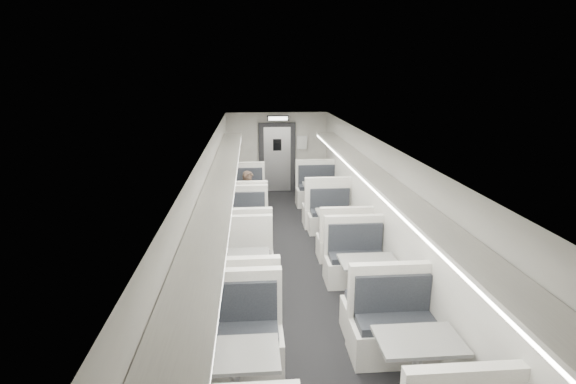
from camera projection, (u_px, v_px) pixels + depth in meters
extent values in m
cube|color=black|center=(297.00, 279.00, 8.12)|extent=(3.00, 12.00, 0.12)
cube|color=silver|center=(298.00, 141.00, 7.46)|extent=(3.00, 12.00, 0.12)
cube|color=beige|center=(277.00, 152.00, 13.62)|extent=(3.00, 0.12, 2.40)
cube|color=beige|center=(207.00, 215.00, 7.67)|extent=(0.12, 12.00, 2.40)
cube|color=beige|center=(385.00, 211.00, 7.92)|extent=(0.12, 12.00, 2.40)
cube|color=silver|center=(243.00, 221.00, 10.34)|extent=(1.14, 0.63, 0.48)
cube|color=black|center=(243.00, 208.00, 10.30)|extent=(1.01, 0.51, 0.11)
cube|color=silver|center=(242.00, 198.00, 9.96)|extent=(1.14, 0.13, 0.75)
cube|color=silver|center=(244.00, 201.00, 11.96)|extent=(1.14, 0.63, 0.48)
cube|color=black|center=(244.00, 190.00, 11.85)|extent=(1.01, 0.51, 0.11)
cube|color=silver|center=(243.00, 176.00, 12.02)|extent=(1.14, 0.13, 0.75)
cylinder|color=silver|center=(243.00, 205.00, 11.12)|extent=(0.11, 0.11, 0.74)
cylinder|color=silver|center=(244.00, 219.00, 11.21)|extent=(0.39, 0.39, 0.03)
cube|color=slate|center=(243.00, 189.00, 11.01)|extent=(0.95, 0.65, 0.04)
cube|color=silver|center=(241.00, 263.00, 8.09)|extent=(1.12, 0.62, 0.47)
cube|color=black|center=(241.00, 247.00, 8.04)|extent=(0.99, 0.49, 0.11)
cube|color=silver|center=(240.00, 236.00, 7.71)|extent=(1.12, 0.13, 0.74)
cube|color=silver|center=(243.00, 232.00, 9.67)|extent=(1.12, 0.62, 0.47)
cube|color=black|center=(242.00, 219.00, 9.56)|extent=(0.99, 0.49, 0.11)
cube|color=silver|center=(242.00, 202.00, 9.73)|extent=(1.12, 0.13, 0.74)
cylinder|color=silver|center=(242.00, 240.00, 8.85)|extent=(0.11, 0.11, 0.73)
cylinder|color=silver|center=(242.00, 256.00, 8.94)|extent=(0.38, 0.38, 0.03)
cube|color=slate|center=(241.00, 220.00, 8.74)|extent=(0.93, 0.63, 0.04)
cube|color=silver|center=(239.00, 317.00, 6.30)|extent=(1.15, 0.64, 0.49)
cube|color=black|center=(238.00, 297.00, 6.26)|extent=(1.02, 0.51, 0.11)
cube|color=silver|center=(237.00, 284.00, 5.92)|extent=(1.15, 0.13, 0.76)
cube|color=silver|center=(241.00, 267.00, 7.93)|extent=(1.15, 0.64, 0.49)
cube|color=black|center=(240.00, 252.00, 7.82)|extent=(1.02, 0.51, 0.11)
cube|color=silver|center=(240.00, 229.00, 7.99)|extent=(1.15, 0.13, 0.76)
cylinder|color=silver|center=(240.00, 281.00, 7.08)|extent=(0.11, 0.11, 0.75)
cylinder|color=silver|center=(240.00, 302.00, 7.18)|extent=(0.39, 0.39, 0.03)
cube|color=slate|center=(239.00, 257.00, 6.97)|extent=(0.95, 0.65, 0.04)
cube|color=silver|center=(237.00, 351.00, 5.54)|extent=(1.14, 0.64, 0.48)
cube|color=black|center=(236.00, 332.00, 5.43)|extent=(1.01, 0.51, 0.11)
cube|color=silver|center=(236.00, 297.00, 5.60)|extent=(1.14, 0.13, 0.75)
cube|color=slate|center=(233.00, 355.00, 4.59)|extent=(0.95, 0.65, 0.04)
cube|color=silver|center=(327.00, 215.00, 10.73)|extent=(1.14, 0.63, 0.48)
cube|color=black|center=(327.00, 203.00, 10.69)|extent=(1.01, 0.50, 0.11)
cube|color=silver|center=(329.00, 193.00, 10.35)|extent=(1.14, 0.13, 0.75)
cube|color=silver|center=(317.00, 197.00, 12.34)|extent=(1.14, 0.63, 0.48)
cube|color=black|center=(317.00, 186.00, 12.23)|extent=(1.01, 0.50, 0.11)
cube|color=silver|center=(316.00, 173.00, 12.40)|extent=(1.14, 0.13, 0.75)
cylinder|color=silver|center=(322.00, 201.00, 11.50)|extent=(0.11, 0.11, 0.74)
cylinder|color=silver|center=(321.00, 214.00, 11.60)|extent=(0.39, 0.39, 0.03)
cube|color=slate|center=(322.00, 185.00, 11.40)|extent=(0.94, 0.64, 0.04)
cube|color=silver|center=(343.00, 247.00, 8.86)|extent=(1.02, 0.57, 0.43)
cube|color=black|center=(343.00, 234.00, 8.82)|extent=(0.91, 0.45, 0.10)
cube|color=silver|center=(346.00, 224.00, 8.52)|extent=(1.02, 0.12, 0.68)
cube|color=silver|center=(330.00, 222.00, 10.31)|extent=(1.02, 0.57, 0.43)
cube|color=black|center=(331.00, 212.00, 10.21)|extent=(0.91, 0.45, 0.10)
cube|color=silver|center=(329.00, 197.00, 10.37)|extent=(1.02, 0.12, 0.68)
cylinder|color=silver|center=(336.00, 229.00, 9.56)|extent=(0.10, 0.10, 0.67)
cylinder|color=silver|center=(336.00, 243.00, 9.64)|extent=(0.35, 0.35, 0.03)
cube|color=slate|center=(337.00, 212.00, 9.46)|extent=(0.85, 0.58, 0.04)
cube|color=silver|center=(381.00, 318.00, 6.31)|extent=(1.07, 0.60, 0.46)
cube|color=black|center=(382.00, 299.00, 6.26)|extent=(0.95, 0.48, 0.10)
cube|color=silver|center=(388.00, 288.00, 5.94)|extent=(1.07, 0.12, 0.71)
cube|color=silver|center=(356.00, 270.00, 7.82)|extent=(1.07, 0.60, 0.46)
cube|color=black|center=(357.00, 256.00, 7.72)|extent=(0.95, 0.48, 0.10)
cube|color=silver|center=(354.00, 234.00, 7.88)|extent=(1.07, 0.12, 0.71)
cylinder|color=silver|center=(367.00, 285.00, 7.03)|extent=(0.10, 0.10, 0.70)
cylinder|color=silver|center=(367.00, 304.00, 7.12)|extent=(0.36, 0.36, 0.03)
cube|color=slate|center=(369.00, 262.00, 6.93)|extent=(0.89, 0.61, 0.04)
cube|color=silver|center=(393.00, 340.00, 5.78)|extent=(1.11, 0.62, 0.47)
cube|color=black|center=(395.00, 321.00, 5.68)|extent=(0.99, 0.49, 0.11)
cube|color=silver|center=(391.00, 289.00, 5.84)|extent=(1.11, 0.13, 0.74)
cylinder|color=silver|center=(417.00, 373.00, 4.96)|extent=(0.11, 0.11, 0.72)
cube|color=slate|center=(419.00, 341.00, 4.86)|extent=(0.92, 0.63, 0.04)
imported|color=black|center=(249.00, 201.00, 10.24)|extent=(0.56, 0.41, 1.41)
cube|color=black|center=(222.00, 166.00, 10.91)|extent=(0.02, 1.18, 0.84)
cube|color=black|center=(216.00, 189.00, 8.79)|extent=(0.02, 1.18, 0.84)
cube|color=black|center=(205.00, 226.00, 6.67)|extent=(0.02, 1.18, 0.84)
cube|color=black|center=(184.00, 299.00, 4.56)|extent=(0.02, 1.18, 0.84)
cube|color=silver|center=(222.00, 178.00, 7.22)|extent=(0.46, 10.40, 0.05)
cube|color=white|center=(234.00, 181.00, 7.25)|extent=(0.05, 10.20, 0.04)
cube|color=silver|center=(375.00, 175.00, 7.42)|extent=(0.46, 10.40, 0.05)
cube|color=white|center=(363.00, 178.00, 7.41)|extent=(0.05, 10.20, 0.04)
cube|color=black|center=(277.00, 158.00, 13.55)|extent=(1.10, 0.10, 2.10)
cube|color=silver|center=(277.00, 159.00, 13.53)|extent=(0.80, 0.05, 1.95)
cube|color=black|center=(277.00, 145.00, 13.37)|extent=(0.25, 0.02, 0.35)
cube|color=black|center=(278.00, 118.00, 12.75)|extent=(0.62, 0.10, 0.16)
cube|color=silver|center=(278.00, 118.00, 12.70)|extent=(0.54, 0.02, 0.10)
cube|color=silver|center=(302.00, 143.00, 13.47)|extent=(0.32, 0.02, 0.40)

